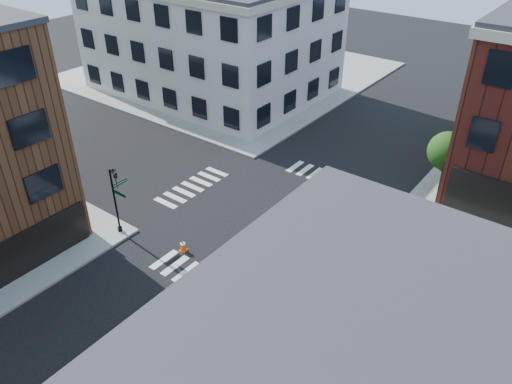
{
  "coord_description": "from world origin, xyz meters",
  "views": [
    {
      "loc": [
        15.25,
        -21.78,
        18.96
      ],
      "look_at": [
        -0.5,
        -0.96,
        2.5
      ],
      "focal_mm": 35.0,
      "sensor_mm": 36.0,
      "label": 1
    }
  ],
  "objects": [
    {
      "name": "tree_near",
      "position": [
        7.56,
        9.98,
        3.16
      ],
      "size": [
        2.69,
        2.69,
        4.49
      ],
      "color": "black",
      "rests_on": "ground"
    },
    {
      "name": "box_truck",
      "position": [
        13.77,
        -1.82,
        1.93
      ],
      "size": [
        8.29,
        2.75,
        3.71
      ],
      "rotation": [
        0.0,
        0.0,
        -0.03
      ],
      "color": "silver",
      "rests_on": "ground"
    },
    {
      "name": "building_nw",
      "position": [
        -19.0,
        16.0,
        5.5
      ],
      "size": [
        22.0,
        16.0,
        11.0
      ],
      "primitive_type": "cube",
      "color": "silver",
      "rests_on": "ground"
    },
    {
      "name": "tree_far",
      "position": [
        7.56,
        15.98,
        2.87
      ],
      "size": [
        2.43,
        2.43,
        4.07
      ],
      "color": "black",
      "rests_on": "ground"
    },
    {
      "name": "sidewalk_nw",
      "position": [
        -21.0,
        21.0,
        0.07
      ],
      "size": [
        30.0,
        30.0,
        0.15
      ],
      "primitive_type": "cube",
      "color": "gray",
      "rests_on": "ground"
    },
    {
      "name": "traffic_cone",
      "position": [
        -2.39,
        -5.7,
        0.38
      ],
      "size": [
        0.5,
        0.5,
        0.79
      ],
      "rotation": [
        0.0,
        0.0,
        0.19
      ],
      "color": "#E35A0A",
      "rests_on": "ground"
    },
    {
      "name": "signal_pole",
      "position": [
        -6.72,
        -6.68,
        2.86
      ],
      "size": [
        1.29,
        1.24,
        4.6
      ],
      "color": "black",
      "rests_on": "ground"
    },
    {
      "name": "ground",
      "position": [
        0.0,
        0.0,
        0.0
      ],
      "size": [
        120.0,
        120.0,
        0.0
      ],
      "primitive_type": "plane",
      "color": "black",
      "rests_on": "ground"
    }
  ]
}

